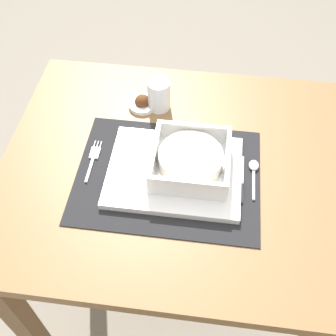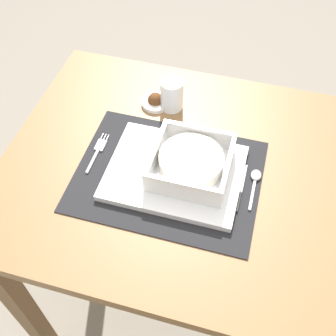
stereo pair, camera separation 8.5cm
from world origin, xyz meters
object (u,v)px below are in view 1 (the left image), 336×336
Objects in this scene: spoon at (254,169)px; dining_table at (177,194)px; butter_knife at (240,182)px; condiment_saucer at (143,103)px; drinking_glass at (159,96)px; fork at (94,158)px; porridge_bowl at (190,160)px.

dining_table is at bearing -179.94° from spoon.
condiment_saucer is (-0.26, 0.23, 0.00)m from butter_knife.
condiment_saucer reaches higher than dining_table.
drinking_glass is at bearing 129.90° from butter_knife.
fork is 0.24m from drinking_glass.
drinking_glass is 0.05m from condiment_saucer.
condiment_saucer is (0.09, 0.20, 0.01)m from fork.
condiment_saucer is (-0.30, 0.19, 0.00)m from spoon.
fork is at bearing -177.87° from dining_table.
spoon is at bearing 8.13° from porridge_bowl.
butter_knife is 1.78× the size of condiment_saucer.
porridge_bowl is 0.26m from condiment_saucer.
drinking_glass is (-0.22, 0.23, 0.03)m from butter_knife.
dining_table is at bearing -1.52° from fork.
spoon is 0.32m from drinking_glass.
condiment_saucer is at bearing 121.75° from dining_table.
dining_table is at bearing -58.25° from condiment_saucer.
fork is at bearing 171.31° from butter_knife.
porridge_bowl is 0.15m from spoon.
spoon reaches higher than dining_table.
butter_knife reaches higher than dining_table.
drinking_glass is 1.11× the size of condiment_saucer.
porridge_bowl is 0.23m from drinking_glass.
porridge_bowl is 1.37× the size of fork.
condiment_saucer is (-0.15, 0.21, -0.03)m from porridge_bowl.
butter_knife is at bearing -8.78° from porridge_bowl.
butter_knife is at bearing -46.03° from drinking_glass.
drinking_glass is at bearing 115.96° from porridge_bowl.
porridge_bowl reaches higher than condiment_saucer.
porridge_bowl is at bearing -54.74° from condiment_saucer.
butter_knife is at bearing -128.49° from spoon.
condiment_saucer is at bearing 125.26° from porridge_bowl.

